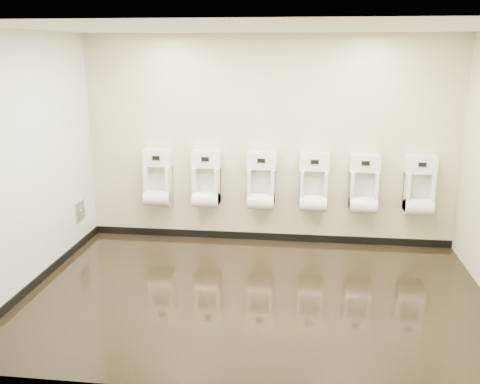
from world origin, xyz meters
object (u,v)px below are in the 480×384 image
object	(u,v)px
urinal_1	(206,183)
access_panel	(80,211)
urinal_0	(158,182)
urinal_2	(261,185)
urinal_4	(364,188)
urinal_5	(419,190)
urinal_3	(314,186)

from	to	relation	value
urinal_1	access_panel	bearing A→B (deg)	-165.87
urinal_0	urinal_2	distance (m)	1.43
urinal_0	urinal_1	world-z (taller)	same
urinal_4	urinal_2	bearing A→B (deg)	180.00
urinal_2	urinal_1	bearing A→B (deg)	180.00
urinal_1	urinal_5	size ratio (longest dim) A/B	1.00
urinal_1	urinal_2	bearing A→B (deg)	0.00
urinal_1	urinal_4	xyz separation A→B (m)	(2.10, 0.00, 0.00)
urinal_1	urinal_3	size ratio (longest dim) A/B	1.00
urinal_5	urinal_1	bearing A→B (deg)	180.00
access_panel	urinal_1	world-z (taller)	urinal_1
urinal_3	access_panel	bearing A→B (deg)	-172.37
urinal_0	urinal_3	distance (m)	2.13
urinal_3	urinal_4	xyz separation A→B (m)	(0.65, 0.00, 0.00)
urinal_4	urinal_5	xyz separation A→B (m)	(0.71, 0.00, 0.00)
urinal_5	urinal_4	bearing A→B (deg)	180.00
urinal_2	urinal_5	xyz separation A→B (m)	(2.06, 0.00, 0.00)
access_panel	urinal_2	bearing A→B (deg)	9.81
urinal_0	urinal_2	size ratio (longest dim) A/B	1.00
access_panel	urinal_5	xyz separation A→B (m)	(4.47, 0.42, 0.33)
urinal_2	urinal_3	distance (m)	0.70
access_panel	urinal_1	distance (m)	1.73
urinal_0	urinal_3	world-z (taller)	same
urinal_2	urinal_4	distance (m)	1.35
urinal_0	access_panel	bearing A→B (deg)	-156.91
access_panel	urinal_3	world-z (taller)	urinal_3
urinal_0	urinal_5	xyz separation A→B (m)	(3.49, 0.00, 0.00)
access_panel	urinal_1	bearing A→B (deg)	14.13
urinal_2	urinal_0	bearing A→B (deg)	180.00
urinal_2	urinal_3	xyz separation A→B (m)	(0.70, 0.00, 0.00)
access_panel	urinal_2	size ratio (longest dim) A/B	0.33
urinal_3	urinal_4	size ratio (longest dim) A/B	1.00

